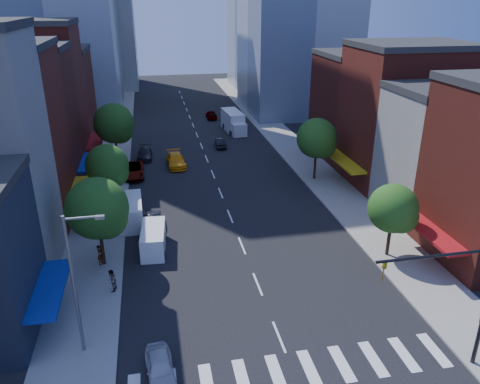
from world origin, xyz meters
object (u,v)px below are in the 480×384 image
at_px(traffic_car_oncoming, 220,142).
at_px(cargo_van_near, 153,240).
at_px(taxi, 176,160).
at_px(pedestrian_far, 112,281).
at_px(parked_car_front, 160,368).
at_px(parked_car_second, 151,223).
at_px(cargo_van_far, 130,212).
at_px(box_truck, 234,122).
at_px(parked_car_third, 133,170).
at_px(parked_car_rear, 145,154).
at_px(traffic_car_far, 211,114).
at_px(pedestrian_near, 100,255).

bearing_deg(traffic_car_oncoming, cargo_van_near, 73.86).
distance_m(taxi, pedestrian_far, 27.71).
xyz_separation_m(parked_car_front, parked_car_second, (-0.14, 18.64, 0.04)).
height_order(cargo_van_far, traffic_car_oncoming, cargo_van_far).
height_order(cargo_van_near, box_truck, box_truck).
height_order(parked_car_second, parked_car_third, parked_car_third).
relative_size(parked_car_rear, taxi, 0.87).
relative_size(taxi, traffic_car_oncoming, 1.34).
distance_m(parked_car_third, taxi, 6.01).
bearing_deg(pedestrian_far, cargo_van_near, 162.95).
xyz_separation_m(parked_car_rear, box_truck, (14.04, 11.13, 0.82)).
height_order(parked_car_rear, taxi, taxi).
bearing_deg(traffic_car_far, parked_car_front, 79.87).
distance_m(parked_car_rear, cargo_van_far, 19.52).
distance_m(parked_car_front, parked_car_rear, 39.73).
bearing_deg(parked_car_rear, pedestrian_near, -95.27).
bearing_deg(parked_car_front, taxi, 79.79).
relative_size(parked_car_third, traffic_car_oncoming, 1.39).
xyz_separation_m(cargo_van_far, pedestrian_far, (-1.13, -11.28, -0.16)).
distance_m(cargo_van_far, pedestrian_near, 7.59).
height_order(parked_car_front, pedestrian_near, pedestrian_near).
relative_size(traffic_car_oncoming, pedestrian_near, 2.38).
distance_m(parked_car_front, parked_car_second, 18.64).
xyz_separation_m(parked_car_front, box_truck, (13.50, 50.85, 0.83)).
relative_size(taxi, pedestrian_far, 3.12).
bearing_deg(pedestrian_far, pedestrian_near, -152.83).
bearing_deg(taxi, pedestrian_far, -106.33).
height_order(parked_car_third, box_truck, box_truck).
bearing_deg(parked_car_second, box_truck, 73.55).
bearing_deg(pedestrian_far, traffic_car_far, 176.09).
height_order(parked_car_third, pedestrian_near, pedestrian_near).
bearing_deg(parked_car_second, cargo_van_far, 145.27).
relative_size(traffic_car_oncoming, pedestrian_far, 2.33).
relative_size(parked_car_rear, pedestrian_far, 2.71).
bearing_deg(parked_car_third, parked_car_front, -87.82).
xyz_separation_m(parked_car_third, pedestrian_far, (-1.12, -24.14, 0.24)).
bearing_deg(parked_car_front, box_truck, 70.20).
xyz_separation_m(traffic_car_far, pedestrian_near, (-15.43, -47.14, 0.28)).
relative_size(parked_car_second, cargo_van_near, 0.86).
xyz_separation_m(box_truck, pedestrian_far, (-16.62, -41.86, -0.49)).
distance_m(parked_car_front, traffic_car_oncoming, 44.19).
distance_m(cargo_van_near, pedestrian_far, 6.47).
distance_m(parked_car_rear, traffic_car_oncoming, 11.17).
height_order(parked_car_front, cargo_van_far, cargo_van_far).
bearing_deg(parked_car_rear, parked_car_second, -86.32).
relative_size(parked_car_third, pedestrian_near, 3.29).
bearing_deg(cargo_van_near, cargo_van_far, 113.82).
height_order(taxi, traffic_car_oncoming, taxi).
distance_m(cargo_van_far, taxi, 16.56).
bearing_deg(taxi, parked_car_front, -98.17).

